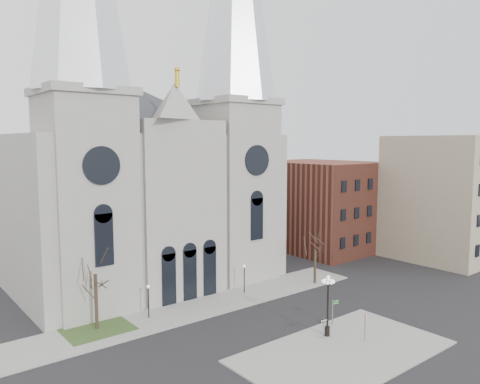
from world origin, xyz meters
TOP-DOWN VIEW (x-y plane):
  - ground at (0.00, 0.00)m, footprint 160.00×160.00m
  - sidewalk_near at (3.00, -5.00)m, footprint 18.00×10.00m
  - sidewalk_far at (0.00, 11.00)m, footprint 40.00×6.00m
  - grass_patch at (-11.00, 12.00)m, footprint 6.00×5.00m
  - cathedral at (0.00, 22.86)m, footprint 33.00×26.66m
  - bg_building_brick at (30.00, 22.00)m, footprint 14.00×18.00m
  - bg_building_tan at (38.00, 6.00)m, footprint 10.00×14.00m
  - tree_left at (-11.00, 12.00)m, footprint 3.20×3.20m
  - tree_right at (15.00, 9.00)m, footprint 3.20×3.20m
  - ped_lamp_left at (-6.00, 11.50)m, footprint 0.32×0.32m
  - ped_lamp_right at (6.00, 11.50)m, footprint 0.32×0.32m
  - stop_sign at (6.03, -4.89)m, footprint 0.87×0.27m
  - globe_lamp at (4.26, -2.22)m, footprint 1.37×1.37m
  - one_way_sign at (3.54, -2.40)m, footprint 0.82×0.08m
  - street_name_sign at (6.78, -0.76)m, footprint 0.74×0.19m

SIDE VIEW (x-z plane):
  - ground at x=0.00m, z-range 0.00..0.00m
  - sidewalk_near at x=3.00m, z-range 0.00..0.14m
  - sidewalk_far at x=0.00m, z-range 0.00..0.14m
  - grass_patch at x=-11.00m, z-range 0.00..0.18m
  - one_way_sign at x=3.54m, z-range 0.50..2.36m
  - street_name_sign at x=6.78m, z-range 0.35..2.69m
  - stop_sign at x=6.03m, z-range 0.67..3.16m
  - ped_lamp_left at x=-6.00m, z-range 0.70..3.96m
  - ped_lamp_right at x=6.00m, z-range 0.70..3.96m
  - globe_lamp at x=4.26m, z-range 0.84..6.31m
  - tree_right at x=15.00m, z-range 1.47..7.47m
  - tree_left at x=-11.00m, z-range 1.83..9.33m
  - bg_building_brick at x=30.00m, z-range 0.00..14.00m
  - bg_building_tan at x=38.00m, z-range 0.00..18.00m
  - cathedral at x=0.00m, z-range -8.52..45.48m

